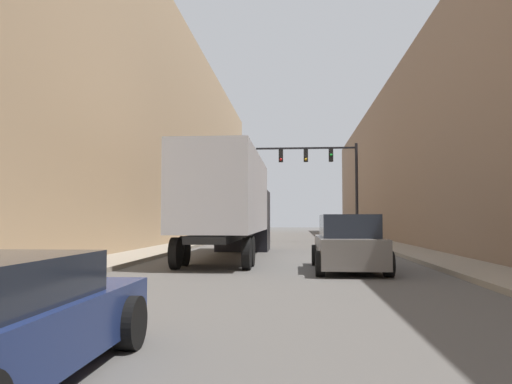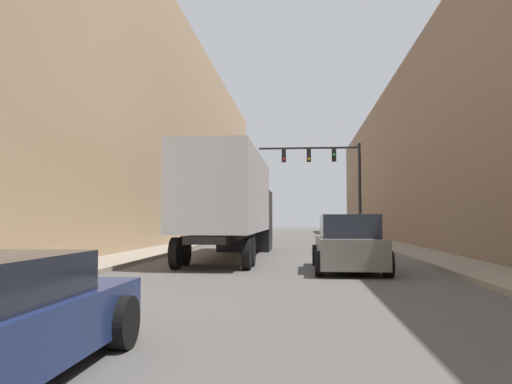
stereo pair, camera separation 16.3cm
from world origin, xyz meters
name	(u,v)px [view 2 (the right image)]	position (x,y,z in m)	size (l,w,h in m)	color
sidewalk_right	(393,246)	(5.92, 30.00, 0.07)	(2.03, 80.00, 0.15)	gray
sidewalk_left	(188,245)	(-5.92, 30.00, 0.07)	(2.03, 80.00, 0.15)	gray
building_right	(463,149)	(9.94, 30.00, 5.58)	(6.00, 80.00, 11.15)	#846B56
building_left	(123,120)	(-9.94, 30.00, 7.60)	(6.00, 80.00, 15.19)	tan
semi_truck	(233,203)	(-2.04, 21.25, 2.24)	(2.54, 12.18, 3.99)	silver
suv_car	(348,244)	(2.19, 16.39, 0.80)	(2.09, 4.56, 1.71)	slate
traffic_signal_gantry	(332,171)	(2.91, 35.45, 4.86)	(7.01, 0.35, 6.80)	black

